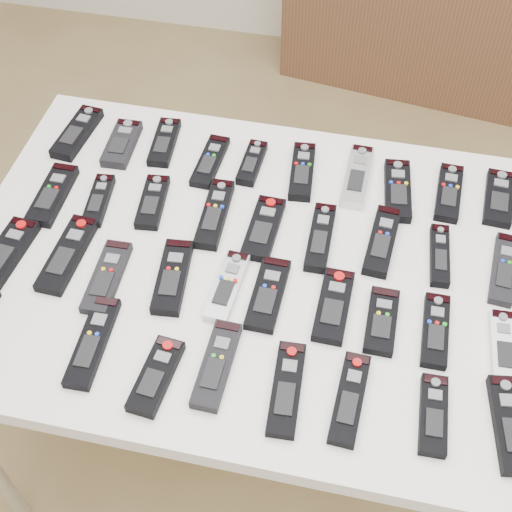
% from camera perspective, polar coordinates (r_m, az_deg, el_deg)
% --- Properties ---
extents(ground, '(4.00, 4.00, 0.00)m').
position_cam_1_polar(ground, '(2.15, 3.10, -14.54)').
color(ground, olive).
rests_on(ground, ground).
extents(table, '(1.25, 0.88, 0.78)m').
position_cam_1_polar(table, '(1.54, -0.00, -1.84)').
color(table, white).
rests_on(table, ground).
extents(sideboard, '(1.66, 0.61, 0.81)m').
position_cam_1_polar(sideboard, '(3.12, 18.42, 18.48)').
color(sideboard, '#543021').
rests_on(sideboard, ground).
extents(remote_0, '(0.07, 0.19, 0.02)m').
position_cam_1_polar(remote_0, '(1.82, -14.12, 9.53)').
color(remote_0, black).
rests_on(remote_0, table).
extents(remote_1, '(0.07, 0.16, 0.02)m').
position_cam_1_polar(remote_1, '(1.77, -10.69, 8.81)').
color(remote_1, black).
rests_on(remote_1, table).
extents(remote_2, '(0.06, 0.16, 0.02)m').
position_cam_1_polar(remote_2, '(1.76, -7.34, 9.01)').
color(remote_2, black).
rests_on(remote_2, table).
extents(remote_3, '(0.06, 0.17, 0.02)m').
position_cam_1_polar(remote_3, '(1.70, -3.69, 7.56)').
color(remote_3, black).
rests_on(remote_3, table).
extents(remote_4, '(0.05, 0.14, 0.02)m').
position_cam_1_polar(remote_4, '(1.69, -0.33, 7.46)').
color(remote_4, black).
rests_on(remote_4, table).
extents(remote_5, '(0.07, 0.18, 0.02)m').
position_cam_1_polar(remote_5, '(1.67, 3.71, 6.77)').
color(remote_5, black).
rests_on(remote_5, table).
extents(remote_6, '(0.06, 0.19, 0.02)m').
position_cam_1_polar(remote_6, '(1.67, 8.09, 6.31)').
color(remote_6, '#B7B7BC').
rests_on(remote_6, table).
extents(remote_7, '(0.08, 0.19, 0.02)m').
position_cam_1_polar(remote_7, '(1.65, 11.26, 5.16)').
color(remote_7, black).
rests_on(remote_7, table).
extents(remote_8, '(0.06, 0.17, 0.02)m').
position_cam_1_polar(remote_8, '(1.68, 15.17, 4.90)').
color(remote_8, black).
rests_on(remote_8, table).
extents(remote_9, '(0.07, 0.17, 0.02)m').
position_cam_1_polar(remote_9, '(1.70, 18.86, 4.41)').
color(remote_9, black).
rests_on(remote_9, table).
extents(remote_10, '(0.06, 0.18, 0.02)m').
position_cam_1_polar(remote_10, '(1.68, -15.96, 4.74)').
color(remote_10, black).
rests_on(remote_10, table).
extents(remote_11, '(0.06, 0.15, 0.02)m').
position_cam_1_polar(remote_11, '(1.64, -12.46, 4.38)').
color(remote_11, black).
rests_on(remote_11, table).
extents(remote_12, '(0.07, 0.16, 0.02)m').
position_cam_1_polar(remote_12, '(1.61, -8.28, 4.30)').
color(remote_12, black).
rests_on(remote_12, table).
extents(remote_13, '(0.06, 0.20, 0.02)m').
position_cam_1_polar(remote_13, '(1.57, -3.32, 3.38)').
color(remote_13, black).
rests_on(remote_13, table).
extents(remote_14, '(0.07, 0.18, 0.02)m').
position_cam_1_polar(remote_14, '(1.54, 0.61, 2.23)').
color(remote_14, black).
rests_on(remote_14, table).
extents(remote_15, '(0.05, 0.18, 0.02)m').
position_cam_1_polar(remote_15, '(1.53, 5.17, 1.49)').
color(remote_15, black).
rests_on(remote_15, table).
extents(remote_16, '(0.07, 0.19, 0.02)m').
position_cam_1_polar(remote_16, '(1.54, 10.05, 1.18)').
color(remote_16, black).
rests_on(remote_16, table).
extents(remote_17, '(0.05, 0.16, 0.02)m').
position_cam_1_polar(remote_17, '(1.54, 14.48, 0.05)').
color(remote_17, black).
rests_on(remote_17, table).
extents(remote_18, '(0.06, 0.19, 0.02)m').
position_cam_1_polar(remote_18, '(1.56, 19.22, -0.99)').
color(remote_18, black).
rests_on(remote_18, table).
extents(remote_19, '(0.08, 0.18, 0.02)m').
position_cam_1_polar(remote_19, '(1.59, -19.28, 0.31)').
color(remote_19, black).
rests_on(remote_19, table).
extents(remote_20, '(0.07, 0.21, 0.02)m').
position_cam_1_polar(remote_20, '(1.55, -14.84, 0.14)').
color(remote_20, black).
rests_on(remote_20, table).
extents(remote_21, '(0.06, 0.18, 0.02)m').
position_cam_1_polar(remote_21, '(1.49, -11.84, -1.66)').
color(remote_21, black).
rests_on(remote_21, table).
extents(remote_22, '(0.08, 0.19, 0.02)m').
position_cam_1_polar(remote_22, '(1.47, -6.70, -1.67)').
color(remote_22, black).
rests_on(remote_22, table).
extents(remote_23, '(0.06, 0.18, 0.02)m').
position_cam_1_polar(remote_23, '(1.45, -2.32, -2.44)').
color(remote_23, '#B7B7BC').
rests_on(remote_23, table).
extents(remote_24, '(0.06, 0.18, 0.02)m').
position_cam_1_polar(remote_24, '(1.43, 0.96, -3.06)').
color(remote_24, black).
rests_on(remote_24, table).
extents(remote_25, '(0.06, 0.17, 0.02)m').
position_cam_1_polar(remote_25, '(1.42, 6.22, -3.98)').
color(remote_25, black).
rests_on(remote_25, table).
extents(remote_26, '(0.06, 0.15, 0.02)m').
position_cam_1_polar(remote_26, '(1.42, 10.02, -5.14)').
color(remote_26, black).
rests_on(remote_26, table).
extents(remote_27, '(0.05, 0.17, 0.02)m').
position_cam_1_polar(remote_27, '(1.43, 14.16, -5.79)').
color(remote_27, black).
rests_on(remote_27, table).
extents(remote_28, '(0.05, 0.17, 0.02)m').
position_cam_1_polar(remote_28, '(1.44, 19.17, -6.93)').
color(remote_28, silver).
rests_on(remote_28, table).
extents(remote_30, '(0.06, 0.20, 0.02)m').
position_cam_1_polar(remote_30, '(1.40, -12.93, -6.71)').
color(remote_30, black).
rests_on(remote_30, table).
extents(remote_31, '(0.07, 0.16, 0.02)m').
position_cam_1_polar(remote_31, '(1.34, -8.00, -9.49)').
color(remote_31, black).
rests_on(remote_31, table).
extents(remote_32, '(0.06, 0.19, 0.02)m').
position_cam_1_polar(remote_32, '(1.34, -3.17, -8.68)').
color(remote_32, black).
rests_on(remote_32, table).
extents(remote_33, '(0.06, 0.19, 0.02)m').
position_cam_1_polar(remote_33, '(1.32, 2.46, -10.57)').
color(remote_33, black).
rests_on(remote_33, table).
extents(remote_34, '(0.06, 0.18, 0.02)m').
position_cam_1_polar(remote_34, '(1.32, 7.50, -11.25)').
color(remote_34, black).
rests_on(remote_34, table).
extents(remote_35, '(0.05, 0.16, 0.02)m').
position_cam_1_polar(remote_35, '(1.33, 14.01, -12.22)').
color(remote_35, black).
rests_on(remote_35, table).
extents(remote_36, '(0.08, 0.19, 0.02)m').
position_cam_1_polar(remote_36, '(1.36, 19.65, -12.59)').
color(remote_36, black).
rests_on(remote_36, table).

